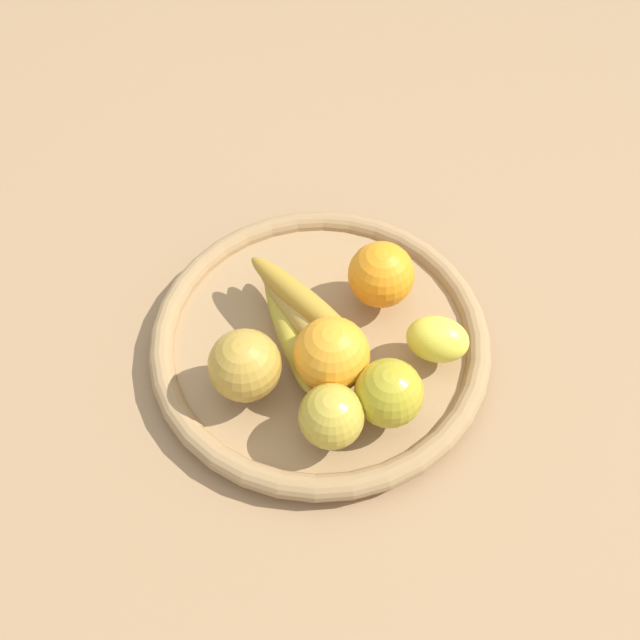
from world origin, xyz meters
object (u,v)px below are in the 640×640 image
(lemon_0, at_px, (437,339))
(apple_1, at_px, (389,393))
(orange_1, at_px, (381,275))
(apple_0, at_px, (331,416))
(apple_2, at_px, (245,365))
(orange_0, at_px, (332,354))
(banana_bunch, at_px, (298,314))

(lemon_0, height_order, apple_1, apple_1)
(orange_1, height_order, apple_0, orange_1)
(apple_2, height_order, lemon_0, apple_2)
(orange_1, height_order, apple_1, orange_1)
(apple_0, distance_m, apple_1, 0.06)
(orange_0, bearing_deg, apple_0, 23.09)
(banana_bunch, xyz_separation_m, apple_0, (0.10, 0.08, 0.00))
(apple_0, bearing_deg, apple_1, 137.29)
(orange_1, relative_size, banana_bunch, 0.43)
(apple_2, bearing_deg, banana_bunch, 167.82)
(apple_1, bearing_deg, apple_0, -42.71)
(banana_bunch, bearing_deg, orange_1, 141.27)
(banana_bunch, height_order, lemon_0, banana_bunch)
(banana_bunch, height_order, apple_0, apple_0)
(banana_bunch, xyz_separation_m, apple_1, (0.06, 0.13, 0.01))
(orange_1, xyz_separation_m, apple_1, (0.14, 0.06, -0.00))
(apple_2, relative_size, apple_1, 1.08)
(orange_1, height_order, banana_bunch, orange_1)
(orange_0, bearing_deg, lemon_0, 128.14)
(orange_1, relative_size, apple_1, 1.07)
(orange_0, xyz_separation_m, lemon_0, (-0.07, 0.09, -0.01))
(apple_0, distance_m, lemon_0, 0.15)
(orange_0, distance_m, apple_2, 0.09)
(apple_0, bearing_deg, apple_2, -98.27)
(lemon_0, bearing_deg, apple_0, -26.09)
(orange_1, bearing_deg, orange_0, -3.78)
(apple_0, height_order, lemon_0, apple_0)
(orange_1, bearing_deg, banana_bunch, -38.73)
(orange_0, distance_m, apple_1, 0.07)
(lemon_0, bearing_deg, apple_1, -14.76)
(apple_0, xyz_separation_m, apple_1, (-0.05, 0.04, 0.00))
(orange_0, distance_m, orange_1, 0.12)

